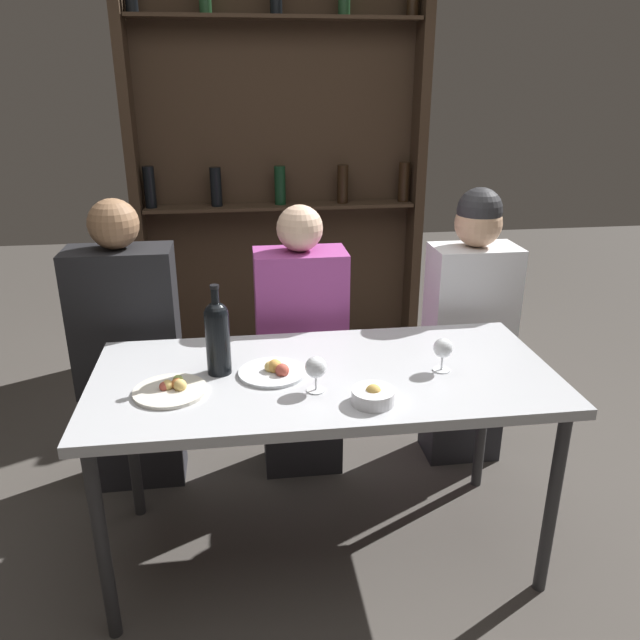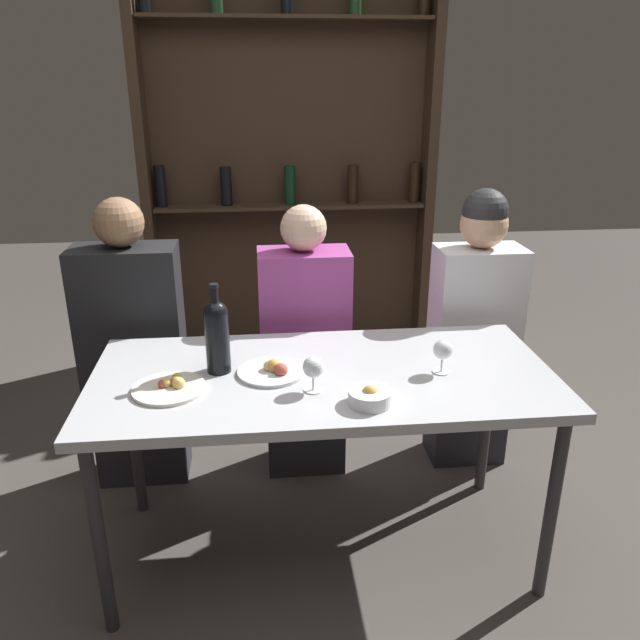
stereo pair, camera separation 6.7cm
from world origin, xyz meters
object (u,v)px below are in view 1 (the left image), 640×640
at_px(food_plate_1, 274,371).
at_px(seated_person_left, 130,357).
at_px(wine_bottle, 217,334).
at_px(wine_glass_0, 316,368).
at_px(seated_person_right, 468,333).
at_px(wine_glass_1, 443,349).
at_px(seated_person_center, 301,352).
at_px(food_plate_0, 171,389).
at_px(snack_bowl, 373,396).

relative_size(food_plate_1, seated_person_left, 0.18).
xyz_separation_m(wine_bottle, wine_glass_0, (0.31, -0.18, -0.06)).
bearing_deg(seated_person_right, wine_glass_1, -118.65).
distance_m(wine_glass_1, seated_person_right, 0.72).
relative_size(seated_person_left, seated_person_right, 0.99).
bearing_deg(seated_person_center, food_plate_0, -126.92).
distance_m(seated_person_left, seated_person_right, 1.48).
xyz_separation_m(wine_glass_0, food_plate_0, (-0.46, 0.05, -0.07)).
height_order(wine_bottle, food_plate_0, wine_bottle).
bearing_deg(wine_bottle, wine_glass_1, -6.53).
bearing_deg(seated_person_left, food_plate_0, -69.52).
distance_m(wine_glass_0, snack_bowl, 0.20).
xyz_separation_m(wine_glass_0, food_plate_1, (-0.13, 0.14, -0.07)).
relative_size(food_plate_0, food_plate_1, 1.02).
height_order(wine_glass_1, food_plate_1, wine_glass_1).
xyz_separation_m(food_plate_0, food_plate_1, (0.33, 0.08, 0.00)).
bearing_deg(seated_person_left, wine_glass_0, -44.91).
relative_size(wine_glass_1, food_plate_0, 0.50).
relative_size(wine_glass_0, food_plate_1, 0.51).
bearing_deg(seated_person_center, seated_person_left, 180.00).
bearing_deg(wine_glass_1, seated_person_left, 152.09).
bearing_deg(snack_bowl, seated_person_left, 137.21).
xyz_separation_m(food_plate_1, seated_person_center, (0.15, 0.56, -0.19)).
relative_size(wine_bottle, food_plate_0, 1.33).
height_order(food_plate_1, snack_bowl, snack_bowl).
relative_size(wine_glass_0, seated_person_left, 0.09).
height_order(snack_bowl, seated_person_center, seated_person_center).
relative_size(wine_bottle, seated_person_right, 0.25).
bearing_deg(food_plate_1, seated_person_right, 31.75).
bearing_deg(snack_bowl, seated_person_center, 99.91).
xyz_separation_m(wine_glass_0, seated_person_right, (0.78, 0.70, -0.21)).
distance_m(wine_bottle, seated_person_right, 1.23).
bearing_deg(wine_bottle, snack_bowl, -30.59).
bearing_deg(wine_glass_0, snack_bowl, -32.00).
distance_m(seated_person_left, seated_person_center, 0.73).
height_order(wine_glass_0, snack_bowl, wine_glass_0).
bearing_deg(seated_person_right, food_plate_0, -152.49).
distance_m(wine_glass_1, food_plate_1, 0.58).
relative_size(wine_glass_0, wine_glass_1, 1.01).
distance_m(food_plate_0, seated_person_center, 0.83).
xyz_separation_m(food_plate_0, seated_person_right, (1.24, 0.64, -0.14)).
bearing_deg(wine_glass_1, seated_person_right, 61.35).
height_order(snack_bowl, seated_person_left, seated_person_left).
height_order(wine_glass_1, food_plate_0, wine_glass_1).
xyz_separation_m(wine_glass_1, snack_bowl, (-0.28, -0.19, -0.06)).
distance_m(wine_bottle, wine_glass_0, 0.36).
distance_m(wine_glass_0, seated_person_right, 1.07).
bearing_deg(wine_glass_0, food_plate_1, 132.67).
bearing_deg(wine_glass_1, wine_glass_0, -168.62).
bearing_deg(food_plate_0, wine_glass_0, -6.56).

